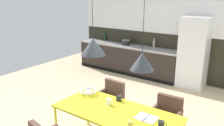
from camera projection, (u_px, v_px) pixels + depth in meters
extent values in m
plane|color=#C8B68D|center=(107.00, 125.00, 4.58)|extent=(8.84, 8.84, 0.00)
cube|color=black|center=(173.00, 56.00, 7.01)|extent=(6.52, 0.12, 1.34)
cube|color=white|center=(176.00, 11.00, 6.63)|extent=(6.52, 0.12, 1.34)
cube|color=#2B221F|center=(127.00, 59.00, 7.56)|extent=(3.43, 0.60, 0.86)
cube|color=gray|center=(127.00, 46.00, 7.44)|extent=(3.46, 0.63, 0.04)
cube|color=black|center=(122.00, 73.00, 7.43)|extent=(3.43, 0.01, 0.10)
cube|color=silver|center=(194.00, 53.00, 6.26)|extent=(0.71, 0.60, 1.91)
cube|color=gold|center=(116.00, 112.00, 3.57)|extent=(1.95, 0.88, 0.03)
cylinder|color=gold|center=(88.00, 108.00, 4.51)|extent=(0.04, 0.04, 0.72)
cylinder|color=gold|center=(56.00, 126.00, 3.88)|extent=(0.04, 0.04, 0.72)
cube|color=brown|center=(108.00, 102.00, 4.62)|extent=(0.51, 0.49, 0.06)
cube|color=brown|center=(115.00, 89.00, 4.71)|extent=(0.46, 0.11, 0.35)
cube|color=brown|center=(117.00, 100.00, 4.46)|extent=(0.08, 0.42, 0.14)
cube|color=brown|center=(100.00, 94.00, 4.73)|extent=(0.08, 0.42, 0.14)
cylinder|color=black|center=(110.00, 119.00, 4.43)|extent=(0.02, 0.02, 0.39)
cylinder|color=black|center=(95.00, 112.00, 4.67)|extent=(0.02, 0.02, 0.39)
cylinder|color=black|center=(122.00, 111.00, 4.71)|extent=(0.02, 0.02, 0.39)
cylinder|color=black|center=(107.00, 105.00, 4.95)|extent=(0.02, 0.02, 0.39)
cylinder|color=black|center=(116.00, 123.00, 4.62)|extent=(0.04, 0.41, 0.02)
cylinder|color=black|center=(101.00, 117.00, 4.86)|extent=(0.04, 0.41, 0.02)
cube|color=brown|center=(165.00, 119.00, 4.02)|extent=(0.49, 0.47, 0.06)
cube|color=#51362B|center=(170.00, 104.00, 4.12)|extent=(0.46, 0.09, 0.34)
cube|color=brown|center=(178.00, 118.00, 3.87)|extent=(0.06, 0.42, 0.14)
cube|color=brown|center=(153.00, 111.00, 4.11)|extent=(0.06, 0.42, 0.14)
cylinder|color=black|center=(158.00, 122.00, 4.34)|extent=(0.02, 0.02, 0.36)
cylinder|color=silver|center=(88.00, 92.00, 4.18)|extent=(0.14, 0.14, 0.06)
torus|color=silver|center=(88.00, 91.00, 4.18)|extent=(0.30, 0.30, 0.04)
cube|color=white|center=(142.00, 116.00, 3.41)|extent=(0.15, 0.23, 0.01)
cube|color=white|center=(151.00, 119.00, 3.32)|extent=(0.15, 0.23, 0.01)
cube|color=#334C8C|center=(146.00, 117.00, 3.36)|extent=(0.01, 0.24, 0.00)
cylinder|color=white|center=(109.00, 102.00, 3.76)|extent=(0.07, 0.07, 0.10)
torus|color=white|center=(111.00, 102.00, 3.74)|extent=(0.07, 0.01, 0.07)
cylinder|color=gold|center=(130.00, 125.00, 3.11)|extent=(0.07, 0.07, 0.10)
torus|color=gold|center=(133.00, 125.00, 3.08)|extent=(0.07, 0.01, 0.07)
cylinder|color=black|center=(161.00, 124.00, 3.12)|extent=(0.08, 0.08, 0.09)
torus|color=black|center=(165.00, 125.00, 3.09)|extent=(0.06, 0.01, 0.06)
cylinder|color=black|center=(119.00, 98.00, 3.91)|extent=(0.09, 0.09, 0.09)
torus|color=black|center=(121.00, 99.00, 3.88)|extent=(0.06, 0.01, 0.06)
cylinder|color=black|center=(126.00, 43.00, 7.48)|extent=(0.25, 0.25, 0.15)
cylinder|color=gray|center=(126.00, 40.00, 7.46)|extent=(0.26, 0.26, 0.01)
sphere|color=black|center=(126.00, 40.00, 7.45)|extent=(0.02, 0.02, 0.02)
cylinder|color=#0F3319|center=(105.00, 38.00, 8.17)|extent=(0.07, 0.07, 0.20)
cylinder|color=#0F3319|center=(105.00, 34.00, 8.13)|extent=(0.03, 0.03, 0.08)
cylinder|color=tan|center=(154.00, 44.00, 7.03)|extent=(0.06, 0.06, 0.23)
cylinder|color=tan|center=(154.00, 39.00, 6.99)|extent=(0.03, 0.03, 0.08)
cylinder|color=black|center=(92.00, 11.00, 3.33)|extent=(0.01, 0.01, 0.78)
cone|color=#2E3437|center=(93.00, 47.00, 3.47)|extent=(0.38, 0.38, 0.25)
cylinder|color=black|center=(144.00, 18.00, 2.98)|extent=(0.01, 0.01, 0.90)
cone|color=#2E3437|center=(142.00, 61.00, 3.15)|extent=(0.33, 0.33, 0.25)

